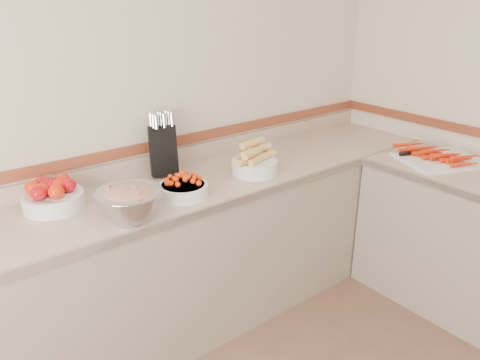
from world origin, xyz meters
TOP-DOWN VIEW (x-y plane):
  - back_wall at (0.00, 2.00)m, footprint 4.00×0.00m
  - counter_back at (0.00, 1.68)m, footprint 4.00×0.65m
  - knife_block at (0.22, 1.90)m, footprint 0.22×0.23m
  - tomato_bowl at (-0.45, 1.83)m, footprint 0.29×0.29m
  - cherry_tomato_bowl at (0.13, 1.55)m, footprint 0.26×0.26m
  - corn_bowl at (0.64, 1.58)m, footprint 0.30×0.27m
  - rhubarb_bowl at (-0.21, 1.47)m, footprint 0.31×0.31m
  - cutting_board at (1.70, 1.03)m, footprint 0.62×0.56m

SIDE VIEW (x-z plane):
  - counter_back at x=0.00m, z-range -0.09..0.99m
  - cutting_board at x=1.70m, z-range 0.89..0.96m
  - cherry_tomato_bowl at x=0.13m, z-range 0.88..1.02m
  - tomato_bowl at x=-0.45m, z-range 0.89..1.04m
  - corn_bowl at x=0.64m, z-range 0.87..1.07m
  - rhubarb_bowl at x=-0.21m, z-range 0.91..1.08m
  - knife_block at x=0.22m, z-range 0.86..1.24m
  - back_wall at x=0.00m, z-range -0.70..3.30m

